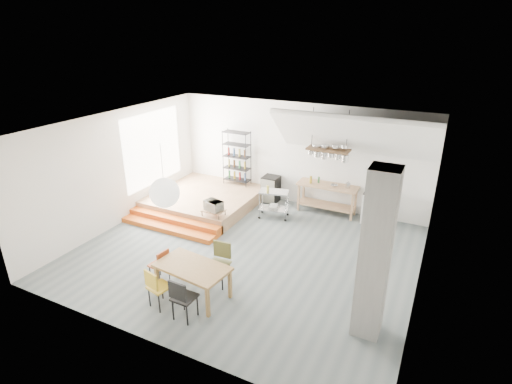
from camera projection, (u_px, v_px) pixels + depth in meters
The scene contains 26 objects.
floor at pixel (246, 252), 10.02m from camera, with size 8.00×8.00×0.00m, color #576264.
wall_back at pixel (298, 155), 12.31m from camera, with size 8.00×0.04×3.20m, color silver.
wall_left at pixel (118, 169), 11.06m from camera, with size 0.04×7.00×3.20m, color silver.
wall_right at pixel (427, 228), 7.77m from camera, with size 0.04×7.00×3.20m, color silver.
ceiling at pixel (245, 126), 8.81m from camera, with size 8.00×7.00×0.02m, color white.
slope_ceiling at pixel (354, 135), 10.72m from camera, with size 4.40×1.80×0.15m, color white.
window_pane at pixel (153, 149), 12.22m from camera, with size 0.02×2.50×2.20m, color white.
platform at pixel (205, 199), 12.63m from camera, with size 3.00×3.00×0.40m, color #966F4B.
step_lower at pixel (167, 228), 11.06m from camera, with size 3.00×0.35×0.13m, color #C55517.
step_upper at pixel (175, 221), 11.33m from camera, with size 3.00×0.35×0.27m, color #C55517.
concrete_column at pixel (375, 256), 6.81m from camera, with size 0.50×0.50×3.20m, color slate.
kitchen_counter at pixel (327, 194), 11.94m from camera, with size 1.80×0.60×0.91m.
stove at pixel (374, 206), 11.43m from camera, with size 0.60×0.60×1.18m.
pot_rack at pixel (329, 152), 11.23m from camera, with size 1.20×0.50×1.43m.
wire_shelving at pixel (237, 157), 12.99m from camera, with size 0.88×0.38×1.80m.
microwave_shelf at pixel (214, 211), 11.01m from camera, with size 0.60×0.40×0.16m.
paper_lantern at pixel (165, 193), 7.86m from camera, with size 0.60×0.60×0.60m, color white.
dining_table at pixel (192, 269), 8.15m from camera, with size 1.60×1.02×0.72m.
chair_mustard at pixel (156, 285), 7.84m from camera, with size 0.48×0.48×0.87m.
chair_black at pixel (182, 296), 7.49m from camera, with size 0.43×0.43×0.91m.
chair_olive at pixel (220, 260), 8.63m from camera, with size 0.46×0.46×0.95m.
chair_red at pixel (161, 263), 8.68m from camera, with size 0.40×0.40×0.79m.
rolling_cart at pixel (274, 200), 11.68m from camera, with size 0.93×0.65×0.83m.
mini_fridge at pixel (271, 189), 12.83m from camera, with size 0.50×0.50×0.85m, color black.
microwave at pixel (213, 205), 10.95m from camera, with size 0.50×0.34×0.28m, color beige.
bowl at pixel (334, 186), 11.70m from camera, with size 0.21×0.21×0.05m, color silver.
Camera 1 is at (4.09, -7.68, 5.19)m, focal length 28.00 mm.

